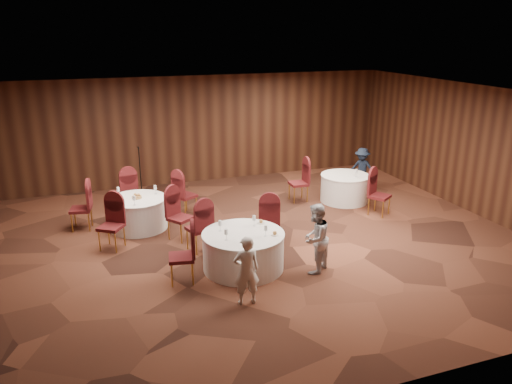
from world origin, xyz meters
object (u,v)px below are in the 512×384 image
object	(u,v)px
table_left	(138,213)
woman_a	(246,270)
man_c	(362,169)
table_main	(243,251)
table_right	(345,188)
mic_stand	(141,186)
woman_b	(315,238)

from	to	relation	value
table_left	woman_a	bearing A→B (deg)	-72.19
woman_a	man_c	size ratio (longest dim) A/B	1.01
table_main	table_right	bearing A→B (deg)	36.81
table_left	mic_stand	xyz separation A→B (m)	(0.32, 1.86, 0.07)
mic_stand	woman_a	xyz separation A→B (m)	(0.99, -5.95, 0.18)
man_c	table_left	bearing A→B (deg)	-116.01
table_left	woman_b	xyz separation A→B (m)	(2.93, -3.40, 0.32)
woman_b	man_c	bearing A→B (deg)	-169.21
table_right	woman_a	distance (m)	5.93
mic_stand	table_main	bearing A→B (deg)	-73.83
table_main	man_c	world-z (taller)	man_c
table_left	mic_stand	size ratio (longest dim) A/B	0.89
table_main	table_left	xyz separation A→B (m)	(-1.68, 2.81, 0.00)
table_main	table_left	world-z (taller)	same
woman_a	woman_b	size ratio (longest dim) A/B	0.90
woman_a	man_c	distance (m)	7.18
table_main	woman_b	world-z (taller)	woman_b
table_right	table_main	bearing A→B (deg)	-143.19
woman_a	man_c	bearing A→B (deg)	-133.16
table_left	woman_b	distance (m)	4.51
table_right	table_left	bearing A→B (deg)	-179.26
mic_stand	woman_a	bearing A→B (deg)	-80.54
mic_stand	man_c	xyz separation A→B (m)	(6.20, -1.01, 0.17)
man_c	woman_b	bearing A→B (deg)	-73.59
table_main	woman_b	bearing A→B (deg)	-25.18
woman_b	woman_a	bearing A→B (deg)	-16.34
mic_stand	table_right	bearing A→B (deg)	-18.96
woman_a	man_c	xyz separation A→B (m)	(5.21, 4.94, -0.01)
table_right	man_c	distance (m)	1.28
table_left	woman_a	size ratio (longest dim) A/B	1.10
table_left	table_right	world-z (taller)	same
mic_stand	man_c	bearing A→B (deg)	-9.25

